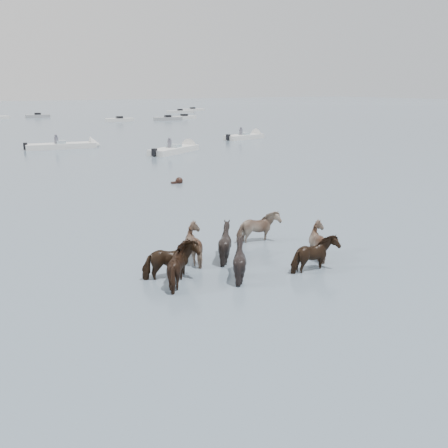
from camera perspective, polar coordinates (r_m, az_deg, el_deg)
ground at (r=14.75m, az=-6.82°, el=-5.80°), size 400.00×400.00×0.00m
pony_herd at (r=15.15m, az=1.55°, el=-3.24°), size 6.58×4.07×1.39m
swimming_pony at (r=28.45m, az=-5.40°, el=5.03°), size 0.72×0.44×0.44m
motorboat_c at (r=47.01m, az=-17.62°, el=8.80°), size 6.77×2.63×1.92m
motorboat_d at (r=42.46m, az=-5.29°, el=8.79°), size 5.94×4.24×1.92m
motorboat_e at (r=53.34m, az=2.94°, el=10.27°), size 5.37×2.54×1.92m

